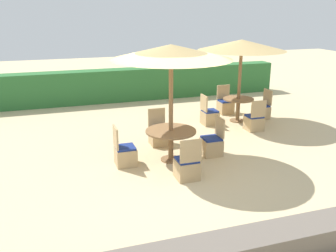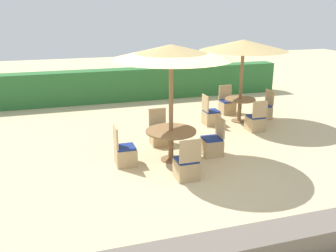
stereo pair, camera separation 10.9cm
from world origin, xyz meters
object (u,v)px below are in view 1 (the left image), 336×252
patio_chair_back_right_south (254,122)px  patio_chair_back_right_east (261,110)px  patio_chair_back_right_north (225,105)px  patio_chair_center_south (187,167)px  patio_chair_back_right_west (209,116)px  patio_chair_center_east (212,145)px  parasol_center (171,52)px  patio_chair_center_north (159,135)px  round_table_center (171,136)px  round_table_back_right (238,104)px  patio_chair_center_west (125,154)px  parasol_back_right (242,45)px

patio_chair_back_right_south → patio_chair_back_right_east: 1.35m
patio_chair_back_right_north → patio_chair_center_south: (-3.04, -4.37, 0.00)m
patio_chair_back_right_west → patio_chair_back_right_north: bearing=134.2°
patio_chair_back_right_east → patio_chair_center_east: 3.70m
parasol_center → patio_chair_center_south: (0.01, -1.06, -2.25)m
patio_chair_center_north → round_table_center: bearing=88.2°
parasol_center → patio_chair_center_north: 2.51m
round_table_back_right → patio_chair_back_right_south: 1.02m
round_table_back_right → patio_chair_back_right_west: patio_chair_back_right_west is taller
patio_chair_back_right_west → parasol_center: parasol_center is taller
patio_chair_back_right_east → patio_chair_center_south: same height
patio_chair_back_right_north → round_table_center: (-3.05, -3.31, 0.34)m
patio_chair_back_right_west → patio_chair_center_west: size_ratio=1.00×
patio_chair_back_right_north → patio_chair_center_north: (-3.01, -2.21, 0.00)m
parasol_back_right → patio_chair_center_west: parasol_back_right is taller
parasol_center → patio_chair_center_north: parasol_center is taller
parasol_center → patio_chair_center_west: 2.50m
parasol_center → patio_chair_center_south: parasol_center is taller
round_table_back_right → round_table_center: size_ratio=0.81×
patio_chair_back_right_north → parasol_back_right: bearing=87.3°
patio_chair_center_east → patio_chair_back_right_east: bearing=-49.9°
patio_chair_back_right_west → patio_chair_center_east: (-0.95, -2.29, 0.00)m
patio_chair_back_right_west → round_table_center: (-2.01, -2.29, 0.34)m
parasol_back_right → patio_chair_back_right_north: bearing=87.3°
patio_chair_center_east → patio_chair_center_north: same height
patio_chair_center_north → round_table_back_right: bearing=-157.3°
patio_chair_back_right_south → patio_chair_back_right_north: 1.95m
patio_chair_center_east → patio_chair_back_right_north: bearing=-31.1°
patio_chair_back_right_east → patio_chair_center_south: 5.19m
patio_chair_back_right_west → patio_chair_center_south: 3.90m
patio_chair_back_right_east → round_table_center: 4.57m
parasol_back_right → round_table_center: (-3.00, -2.34, -1.76)m
patio_chair_back_right_north → round_table_back_right: bearing=87.3°
round_table_center → patio_chair_center_north: patio_chair_center_north is taller
patio_chair_back_right_north → patio_chair_center_south: 5.32m
round_table_back_right → patio_chair_back_right_north: 1.01m
patio_chair_back_right_west → patio_chair_center_north: 2.31m
patio_chair_back_right_east → patio_chair_center_west: bearing=115.2°
parasol_center → patio_chair_center_north: (0.03, 1.10, -2.25)m
parasol_back_right → patio_chair_center_south: 4.99m
parasol_back_right → patio_chair_back_right_south: bearing=-89.2°
parasol_center → patio_chair_center_east: bearing=0.1°
patio_chair_back_right_south → patio_chair_center_west: bearing=-162.3°
parasol_center → patio_chair_center_east: (1.05, 0.00, -2.25)m
patio_chair_back_right_east → patio_chair_center_west: same height
patio_chair_center_east → patio_chair_back_right_west: bearing=-22.6°
patio_chair_center_south → patio_chair_back_right_east: bearing=41.6°
patio_chair_back_right_west → parasol_center: (-2.01, -2.29, 2.25)m
parasol_center → round_table_center: (-0.00, -0.00, -1.91)m
patio_chair_back_right_north → patio_chair_center_south: bearing=55.1°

